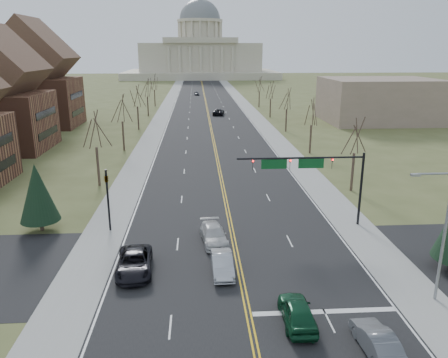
{
  "coord_description": "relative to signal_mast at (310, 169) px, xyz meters",
  "views": [
    {
      "loc": [
        -3.15,
        -25.44,
        16.49
      ],
      "look_at": [
        -0.27,
        19.83,
        3.0
      ],
      "focal_mm": 35.0,
      "sensor_mm": 36.0,
      "label": 1
    }
  ],
  "objects": [
    {
      "name": "stop_bar",
      "position": [
        -2.45,
        -14.5,
        -5.75
      ],
      "size": [
        9.5,
        0.5,
        0.01
      ],
      "primitive_type": "cube",
      "color": "silver",
      "rests_on": "road"
    },
    {
      "name": "tree_r_1",
      "position": [
        8.05,
        30.5,
        0.79
      ],
      "size": [
        3.74,
        3.74,
        8.5
      ],
      "color": "#3A2D22",
      "rests_on": "ground"
    },
    {
      "name": "bldg_right_mass",
      "position": [
        32.55,
        62.5,
        -0.76
      ],
      "size": [
        25.0,
        20.0,
        10.0
      ],
      "primitive_type": "cube",
      "color": "#7B6957",
      "rests_on": "ground"
    },
    {
      "name": "car_far_sb",
      "position": [
        -10.31,
        127.35,
        -5.08
      ],
      "size": [
        2.02,
        4.11,
        1.35
      ],
      "primitive_type": "imported",
      "rotation": [
        0.0,
        0.0,
        0.11
      ],
      "color": "#4C4E54",
      "rests_on": "road"
    },
    {
      "name": "sidewalk_left",
      "position": [
        -19.45,
        96.5,
        -5.75
      ],
      "size": [
        4.0,
        380.0,
        0.03
      ],
      "primitive_type": "cube",
      "color": "gray",
      "rests_on": "ground"
    },
    {
      "name": "tree_l_4",
      "position": [
        -22.95,
        94.5,
        1.18
      ],
      "size": [
        3.96,
        3.96,
        9.0
      ],
      "color": "#3A2D22",
      "rests_on": "ground"
    },
    {
      "name": "tree_l_3",
      "position": [
        -22.95,
        74.5,
        1.18
      ],
      "size": [
        3.96,
        3.96,
        9.0
      ],
      "color": "#3A2D22",
      "rests_on": "ground"
    },
    {
      "name": "tree_r_2",
      "position": [
        8.05,
        50.5,
        0.79
      ],
      "size": [
        3.74,
        3.74,
        8.5
      ],
      "color": "#3A2D22",
      "rests_on": "ground"
    },
    {
      "name": "car_sb_inner_lead",
      "position": [
        -8.82,
        -8.88,
        -5.01
      ],
      "size": [
        1.67,
        4.5,
        1.47
      ],
      "primitive_type": "imported",
      "rotation": [
        0.0,
        0.0,
        0.03
      ],
      "color": "#A1A3A9",
      "rests_on": "road"
    },
    {
      "name": "tree_l_2",
      "position": [
        -22.95,
        54.5,
        1.18
      ],
      "size": [
        3.96,
        3.96,
        9.0
      ],
      "color": "#3A2D22",
      "rests_on": "ground"
    },
    {
      "name": "conifer_l",
      "position": [
        -25.45,
        0.5,
        -2.02
      ],
      "size": [
        3.64,
        3.64,
        6.5
      ],
      "color": "#3A2D22",
      "rests_on": "ground"
    },
    {
      "name": "car_sb_outer_lead",
      "position": [
        -15.54,
        -8.35,
        -4.96
      ],
      "size": [
        3.02,
        5.84,
        1.57
      ],
      "primitive_type": "imported",
      "rotation": [
        0.0,
        0.0,
        0.07
      ],
      "color": "black",
      "rests_on": "road"
    },
    {
      "name": "street_light",
      "position": [
        5.29,
        -13.5,
        -0.54
      ],
      "size": [
        2.9,
        0.25,
        9.07
      ],
      "color": "gray",
      "rests_on": "ground"
    },
    {
      "name": "car_far_nb",
      "position": [
        -4.8,
        75.64,
        -4.95
      ],
      "size": [
        3.4,
        6.05,
        1.6
      ],
      "primitive_type": "imported",
      "rotation": [
        0.0,
        0.0,
        3.01
      ],
      "color": "black",
      "rests_on": "road"
    },
    {
      "name": "car_nb_inner_lead",
      "position": [
        -4.53,
        -15.6,
        -4.95
      ],
      "size": [
        1.93,
        4.71,
        1.6
      ],
      "primitive_type": "imported",
      "rotation": [
        0.0,
        0.0,
        3.13
      ],
      "color": "#0E4024",
      "rests_on": "road"
    },
    {
      "name": "center_line",
      "position": [
        -7.45,
        96.5,
        -5.75
      ],
      "size": [
        0.42,
        380.0,
        0.01
      ],
      "primitive_type": "cube",
      "color": "gold",
      "rests_on": "road"
    },
    {
      "name": "tree_r_0",
      "position": [
        8.05,
        10.5,
        0.79
      ],
      "size": [
        3.74,
        3.74,
        8.5
      ],
      "color": "#3A2D22",
      "rests_on": "ground"
    },
    {
      "name": "bldg_left_far",
      "position": [
        -45.44,
        60.5,
        3.78
      ],
      "size": [
        17.1,
        14.28,
        23.25
      ],
      "color": "brown",
      "rests_on": "ground"
    },
    {
      "name": "tree_l_1",
      "position": [
        -22.95,
        34.5,
        1.18
      ],
      "size": [
        3.96,
        3.96,
        9.0
      ],
      "color": "#3A2D22",
      "rests_on": "ground"
    },
    {
      "name": "road",
      "position": [
        -7.45,
        96.5,
        -5.76
      ],
      "size": [
        20.0,
        380.0,
        0.01
      ],
      "primitive_type": "cube",
      "color": "black",
      "rests_on": "ground"
    },
    {
      "name": "capitol",
      "position": [
        -7.45,
        236.41,
        8.44
      ],
      "size": [
        90.0,
        60.0,
        50.0
      ],
      "color": "beige",
      "rests_on": "ground"
    },
    {
      "name": "tree_r_3",
      "position": [
        8.05,
        70.5,
        0.79
      ],
      "size": [
        3.74,
        3.74,
        8.5
      ],
      "color": "#3A2D22",
      "rests_on": "ground"
    },
    {
      "name": "cross_road",
      "position": [
        -7.45,
        -7.5,
        -5.76
      ],
      "size": [
        120.0,
        14.0,
        0.01
      ],
      "primitive_type": "cube",
      "color": "black",
      "rests_on": "ground"
    },
    {
      "name": "tree_r_4",
      "position": [
        8.05,
        90.5,
        0.79
      ],
      "size": [
        3.74,
        3.74,
        8.5
      ],
      "color": "#3A2D22",
      "rests_on": "ground"
    },
    {
      "name": "car_sb_inner_second",
      "position": [
        -9.24,
        -3.36,
        -5.01
      ],
      "size": [
        2.64,
        5.29,
        1.47
      ],
      "primitive_type": "imported",
      "rotation": [
        0.0,
        0.0,
        0.12
      ],
      "color": "#B5B5B5",
      "rests_on": "road"
    },
    {
      "name": "ground",
      "position": [
        -7.45,
        -13.5,
        -5.76
      ],
      "size": [
        600.0,
        600.0,
        0.0
      ],
      "primitive_type": "plane",
      "color": "#494F27",
      "rests_on": "ground"
    },
    {
      "name": "tree_l_0",
      "position": [
        -22.95,
        14.5,
        1.18
      ],
      "size": [
        3.96,
        3.96,
        9.0
      ],
      "color": "#3A2D22",
      "rests_on": "ground"
    },
    {
      "name": "edge_line_left",
      "position": [
        -17.25,
        96.5,
        -5.75
      ],
      "size": [
        0.15,
        380.0,
        0.01
      ],
      "primitive_type": "cube",
      "color": "silver",
      "rests_on": "road"
    },
    {
      "name": "car_nb_outer_lead",
      "position": [
        -0.67,
        -18.59,
        -5.02
      ],
      "size": [
        1.77,
        4.52,
        1.47
      ],
      "primitive_type": "imported",
      "rotation": [
        0.0,
        0.0,
        3.19
      ],
      "color": "#565A5F",
      "rests_on": "road"
    },
    {
      "name": "signal_left",
      "position": [
        -18.95,
        0.0,
        -2.05
      ],
      "size": [
        0.32,
        0.36,
        6.0
      ],
      "color": "black",
      "rests_on": "ground"
    },
    {
      "name": "signal_mast",
      "position": [
        0.0,
        0.0,
        0.0
      ],
      "size": [
        12.12,
        0.44,
        7.2
      ],
      "color": "black",
      "rests_on": "ground"
    },
    {
      "name": "edge_line_right",
      "position": [
        2.35,
        96.5,
        -5.75
      ],
      "size": [
        0.15,
        380.0,
        0.01
      ],
      "primitive_type": "cube",
      "color": "silver",
      "rests_on": "road"
    },
    {
      "name": "sidewalk_right",
      "position": [
        4.55,
        96.5,
        -5.75
      ],
      "size": [
        4.0,
        380.0,
        0.03
      ],
      "primitive_type": "cube",
      "color": "gray",
      "rests_on": "ground"
    }
  ]
}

